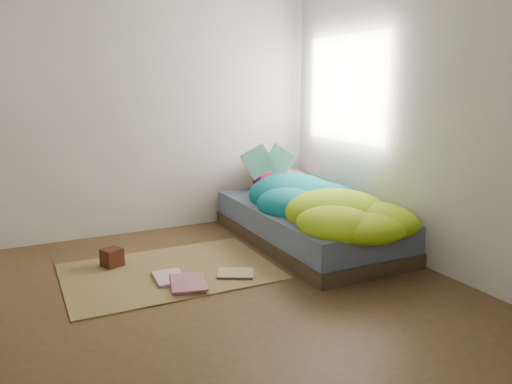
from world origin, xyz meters
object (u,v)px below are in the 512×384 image
wooden_box (112,257)px  floor_book_b (170,285)px  open_book (269,151)px  floor_book_a (155,280)px  bed (307,225)px  pillow_magenta (268,173)px

wooden_box → floor_book_b: 0.70m
open_book → wooden_box: size_ratio=3.00×
open_book → wooden_box: (-1.58, -0.30, -0.73)m
open_book → floor_book_b: (-1.29, -0.93, -0.78)m
wooden_box → floor_book_b: bearing=-64.8°
floor_book_b → floor_book_a: bearing=126.8°
open_book → floor_book_a: size_ratio=1.44×
bed → open_book: (-0.17, 0.45, 0.64)m
floor_book_b → bed: bearing=31.4°
bed → wooden_box: (-1.75, 0.15, -0.08)m
open_book → wooden_box: open_book is taller
open_book → floor_book_b: 1.77m
floor_book_a → pillow_magenta: bearing=38.5°
bed → wooden_box: size_ratio=13.98×
wooden_box → floor_book_b: (0.30, -0.63, -0.06)m
bed → pillow_magenta: pillow_magenta is taller
floor_book_a → floor_book_b: 0.17m
open_book → floor_book_b: open_book is taller
pillow_magenta → wooden_box: size_ratio=2.78×
bed → open_book: open_book is taller
pillow_magenta → open_book: (-0.15, -0.30, 0.27)m
floor_book_a → floor_book_b: size_ratio=0.86×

